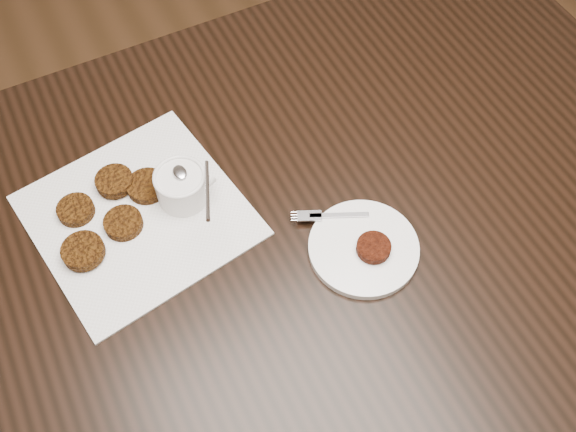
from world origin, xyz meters
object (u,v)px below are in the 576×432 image
object	(u,v)px
napkin	(138,215)
plate_with_patty	(364,246)
sauce_ramekin	(179,175)
table	(273,321)

from	to	relation	value
napkin	plate_with_patty	bearing A→B (deg)	-36.59
napkin	sauce_ramekin	size ratio (longest dim) A/B	2.68
table	napkin	xyz separation A→B (m)	(-0.18, 0.12, 0.38)
napkin	plate_with_patty	size ratio (longest dim) A/B	1.83
sauce_ramekin	plate_with_patty	bearing A→B (deg)	-45.47
table	plate_with_patty	xyz separation A→B (m)	(0.12, -0.10, 0.39)
sauce_ramekin	plate_with_patty	xyz separation A→B (m)	(0.22, -0.22, -0.05)
plate_with_patty	napkin	bearing A→B (deg)	143.41
table	sauce_ramekin	xyz separation A→B (m)	(-0.10, 0.12, 0.44)
table	sauce_ramekin	distance (m)	0.46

